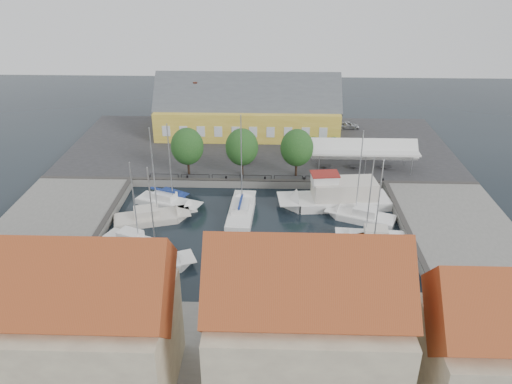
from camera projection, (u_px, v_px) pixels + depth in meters
ground at (254, 228)px, 54.86m from camera, size 140.00×140.00×0.00m
north_quay at (260, 148)px, 75.20m from camera, size 56.00×26.00×1.00m
west_quay at (49, 231)px, 53.49m from camera, size 12.00×24.00×1.00m
east_quay at (463, 238)px, 52.20m from camera, size 12.00×24.00×1.00m
south_bank at (244, 372)px, 35.85m from camera, size 56.00×14.00×1.00m
quay_edge_fittings at (256, 200)px, 58.63m from camera, size 56.00×24.72×0.40m
warehouse at (244, 112)px, 78.31m from camera, size 28.56×14.00×9.55m
tent_canopy at (364, 150)px, 65.76m from camera, size 14.00×4.00×2.83m
quay_trees at (242, 147)px, 63.47m from camera, size 18.20×4.20×6.30m
car_silver at (348, 125)px, 81.10m from camera, size 3.82×1.60×1.29m
car_red at (241, 156)px, 69.38m from camera, size 2.77×3.91×1.23m
center_sailboat at (241, 213)px, 57.19m from camera, size 3.14×9.20×12.42m
trawler at (338, 197)px, 59.33m from camera, size 13.69×5.26×5.00m
east_boat_a at (362, 218)px, 56.48m from camera, size 8.15×5.39×11.17m
east_boat_b at (372, 239)px, 52.40m from camera, size 7.54×2.95×10.21m
east_boat_c at (377, 263)px, 48.45m from camera, size 5.89×9.42×11.56m
west_boat_a at (167, 203)px, 59.58m from camera, size 8.42×5.11×10.97m
west_boat_b at (150, 219)px, 56.24m from camera, size 8.91×5.25×11.61m
west_boat_c at (134, 244)px, 51.60m from camera, size 7.65×5.03×10.15m
west_boat_d at (149, 269)px, 47.57m from camera, size 8.70×5.60×11.34m
launch_sw at (106, 284)px, 45.83m from camera, size 5.79×3.10×0.98m
launch_nw at (173, 195)px, 61.93m from camera, size 4.09×3.19×0.88m
townhouses at (271, 338)px, 31.42m from camera, size 36.30×8.50×12.00m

